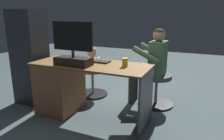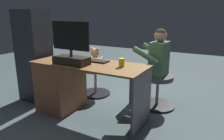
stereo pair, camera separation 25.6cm
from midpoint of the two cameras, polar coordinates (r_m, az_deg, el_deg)
ground_plane at (r=3.15m, az=-0.15°, el=-9.79°), size 10.00×10.00×0.00m
desk at (r=2.98m, az=-9.77°, el=-3.66°), size 1.48×0.61×0.71m
monitor at (r=2.59m, az=-8.12°, el=4.82°), size 0.53×0.20×0.52m
keyboard at (r=2.76m, az=-2.43°, el=2.53°), size 0.42×0.14×0.02m
computer_mouse at (r=2.91m, az=-7.75°, el=3.22°), size 0.06×0.10×0.04m
cup at (r=2.48m, az=5.54°, el=1.96°), size 0.07×0.07×0.10m
tv_remote at (r=2.90m, az=-9.20°, el=2.94°), size 0.12×0.15×0.02m
office_chair_teddy at (r=3.52m, az=-2.40°, el=-2.23°), size 0.49×0.49×0.46m
teddy_bear at (r=3.45m, az=-2.36°, el=3.10°), size 0.23×0.23×0.33m
visitor_chair at (r=3.17m, az=14.35°, el=-4.83°), size 0.52×0.52×0.46m
person at (r=3.08m, az=13.28°, el=2.18°), size 0.51×0.49×1.12m
equipment_rack at (r=3.40m, az=-18.06°, el=3.52°), size 0.44×0.36×1.37m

